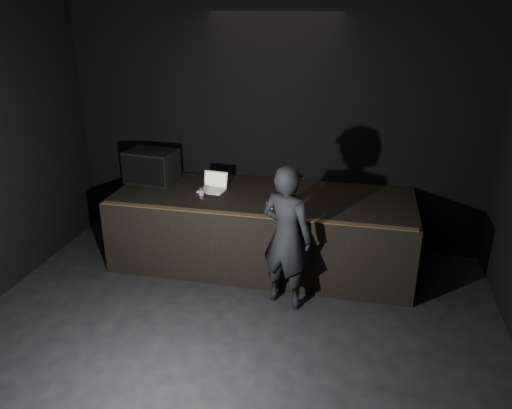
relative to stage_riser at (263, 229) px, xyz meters
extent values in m
plane|color=black|center=(0.00, -2.73, -0.50)|extent=(7.00, 7.00, 0.00)
cube|color=black|center=(0.00, 0.77, 1.25)|extent=(6.00, 0.10, 3.50)
cube|color=black|center=(0.00, 0.00, 0.00)|extent=(4.00, 1.50, 1.00)
cube|color=brown|center=(0.00, -0.71, 0.51)|extent=(3.92, 0.10, 0.01)
cube|color=black|center=(-1.67, 0.22, 0.73)|extent=(0.74, 0.55, 0.46)
cube|color=black|center=(-1.70, -0.03, 0.73)|extent=(0.65, 0.09, 0.40)
cylinder|color=black|center=(-1.64, 0.57, 0.51)|extent=(1.02, 0.05, 0.02)
cube|color=silver|center=(-0.72, -0.01, 0.51)|extent=(0.37, 0.27, 0.02)
cube|color=silver|center=(-0.72, -0.01, 0.52)|extent=(0.30, 0.17, 0.00)
cube|color=silver|center=(-0.70, 0.15, 0.63)|extent=(0.35, 0.11, 0.22)
cube|color=#EC9E45|center=(-0.70, 0.14, 0.63)|extent=(0.31, 0.09, 0.18)
cylinder|color=silver|center=(-0.77, -0.29, 0.58)|extent=(0.07, 0.07, 0.16)
cylinder|color=#1C3F9E|center=(-0.77, -0.29, 0.58)|extent=(0.07, 0.07, 0.07)
cylinder|color=red|center=(-0.77, -0.29, 0.54)|extent=(0.07, 0.07, 0.01)
cylinder|color=white|center=(0.76, 0.37, 0.56)|extent=(0.09, 0.09, 0.11)
cube|color=white|center=(0.16, -0.38, 0.52)|extent=(0.11, 0.16, 0.03)
imported|color=black|center=(0.48, -0.95, 0.38)|extent=(0.75, 0.62, 1.75)
camera|label=1|loc=(1.26, -6.12, 2.89)|focal=35.00mm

